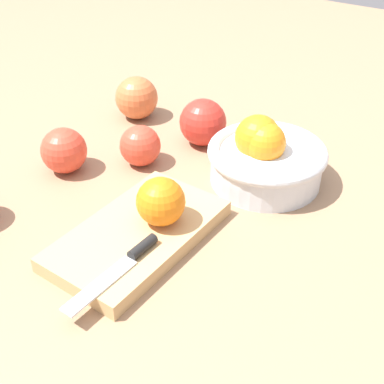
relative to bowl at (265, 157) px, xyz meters
The scene contains 9 objects.
ground_plane 0.18m from the bowl, 34.04° to the right, with size 2.40×2.40×0.00m, color #997556.
bowl is the anchor object (origin of this frame).
cutting_board 0.24m from the bowl, 18.19° to the right, with size 0.25×0.14×0.02m, color tan.
orange_on_board 0.21m from the bowl, 16.02° to the right, with size 0.07×0.07×0.07m, color orange.
knife 0.30m from the bowl, ahead, with size 0.16×0.03×0.01m.
apple_front_center 0.33m from the bowl, 62.17° to the right, with size 0.08×0.08×0.08m, color #D6422D.
apple_front_left 0.21m from the bowl, 71.06° to the right, with size 0.07×0.07×0.07m, color #D6422D.
apple_front_left_2 0.15m from the bowl, 108.28° to the right, with size 0.08×0.08×0.08m, color red.
apple_front_left_3 0.31m from the bowl, 101.96° to the right, with size 0.08×0.08×0.08m, color #CC6638.
Camera 1 is at (0.51, 0.38, 0.47)m, focal length 48.97 mm.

